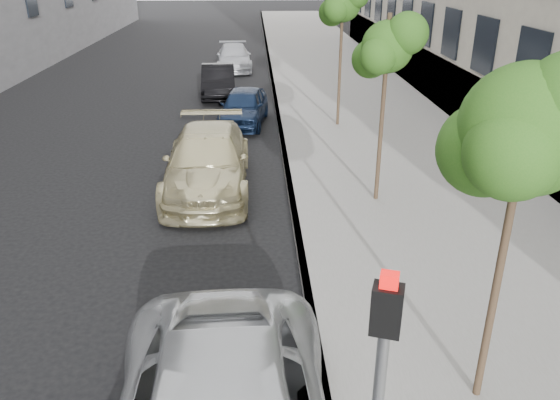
{
  "coord_description": "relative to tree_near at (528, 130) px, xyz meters",
  "views": [
    {
      "loc": [
        0.31,
        -4.0,
        5.46
      ],
      "look_at": [
        0.73,
        4.94,
        1.5
      ],
      "focal_mm": 35.0,
      "sensor_mm": 36.0,
      "label": 1
    }
  ],
  "objects": [
    {
      "name": "sedan_blue",
      "position": [
        -3.33,
        13.68,
        -3.15
      ],
      "size": [
        2.01,
        3.92,
        1.28
      ],
      "primitive_type": "imported",
      "rotation": [
        0.0,
        0.0,
        -0.14
      ],
      "color": "#101D37",
      "rests_on": "ground"
    },
    {
      "name": "signal_pole",
      "position": [
        -1.93,
        -2.03,
        -1.68
      ],
      "size": [
        0.29,
        0.25,
        3.16
      ],
      "rotation": [
        0.0,
        0.0,
        -0.33
      ],
      "color": "#939699",
      "rests_on": "sidewalk"
    },
    {
      "name": "sedan_rear",
      "position": [
        -3.99,
        24.3,
        -3.15
      ],
      "size": [
        2.03,
        4.5,
        1.28
      ],
      "primitive_type": "imported",
      "rotation": [
        0.0,
        0.0,
        0.05
      ],
      "color": "#B0B2B8",
      "rests_on": "ground"
    },
    {
      "name": "tree_near",
      "position": [
        0.0,
        0.0,
        0.0
      ],
      "size": [
        1.78,
        1.58,
        4.53
      ],
      "color": "#38281C",
      "rests_on": "sidewalk"
    },
    {
      "name": "sedan_black",
      "position": [
        -4.47,
        18.14,
        -3.14
      ],
      "size": [
        1.58,
        4.03,
        1.31
      ],
      "primitive_type": "imported",
      "rotation": [
        0.0,
        0.0,
        0.05
      ],
      "color": "black",
      "rests_on": "ground"
    },
    {
      "name": "sidewalk",
      "position": [
        1.07,
        22.5,
        -3.72
      ],
      "size": [
        6.4,
        72.0,
        0.14
      ],
      "primitive_type": "cube",
      "color": "gray",
      "rests_on": "ground"
    },
    {
      "name": "tree_far",
      "position": [
        -0.0,
        13.0,
        0.35
      ],
      "size": [
        1.57,
        1.37,
        4.79
      ],
      "color": "#38281C",
      "rests_on": "sidewalk"
    },
    {
      "name": "tree_mid",
      "position": [
        -0.0,
        6.5,
        -0.08
      ],
      "size": [
        1.53,
        1.33,
        4.33
      ],
      "color": "#38281C",
      "rests_on": "sidewalk"
    },
    {
      "name": "suv",
      "position": [
        -4.15,
        7.67,
        -3.05
      ],
      "size": [
        2.14,
        5.17,
        1.49
      ],
      "primitive_type": "imported",
      "rotation": [
        0.0,
        0.0,
        0.01
      ],
      "color": "#CABF8F",
      "rests_on": "ground"
    },
    {
      "name": "curb",
      "position": [
        -2.05,
        22.5,
        -3.72
      ],
      "size": [
        0.15,
        72.0,
        0.14
      ],
      "primitive_type": "cube",
      "color": "#9E9B93",
      "rests_on": "ground"
    }
  ]
}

